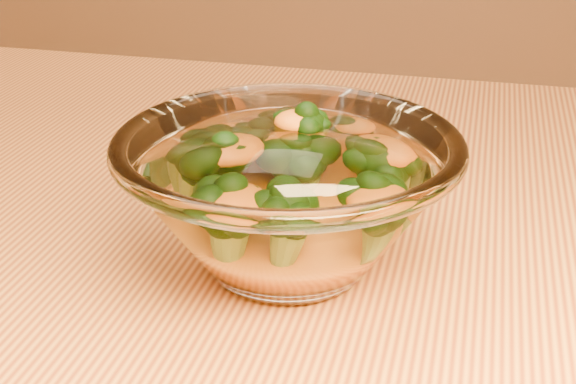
% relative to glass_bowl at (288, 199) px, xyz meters
% --- Properties ---
extents(glass_bowl, '(0.19, 0.19, 0.09)m').
position_rel_glass_bowl_xyz_m(glass_bowl, '(0.00, 0.00, 0.00)').
color(glass_bowl, white).
rests_on(glass_bowl, table).
extents(cheese_sauce, '(0.10, 0.10, 0.03)m').
position_rel_glass_bowl_xyz_m(cheese_sauce, '(0.00, -0.00, -0.02)').
color(cheese_sauce, orange).
rests_on(cheese_sauce, glass_bowl).
extents(broccoli_heap, '(0.12, 0.13, 0.06)m').
position_rel_glass_bowl_xyz_m(broccoli_heap, '(-0.01, 0.01, 0.01)').
color(broccoli_heap, black).
rests_on(broccoli_heap, cheese_sauce).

